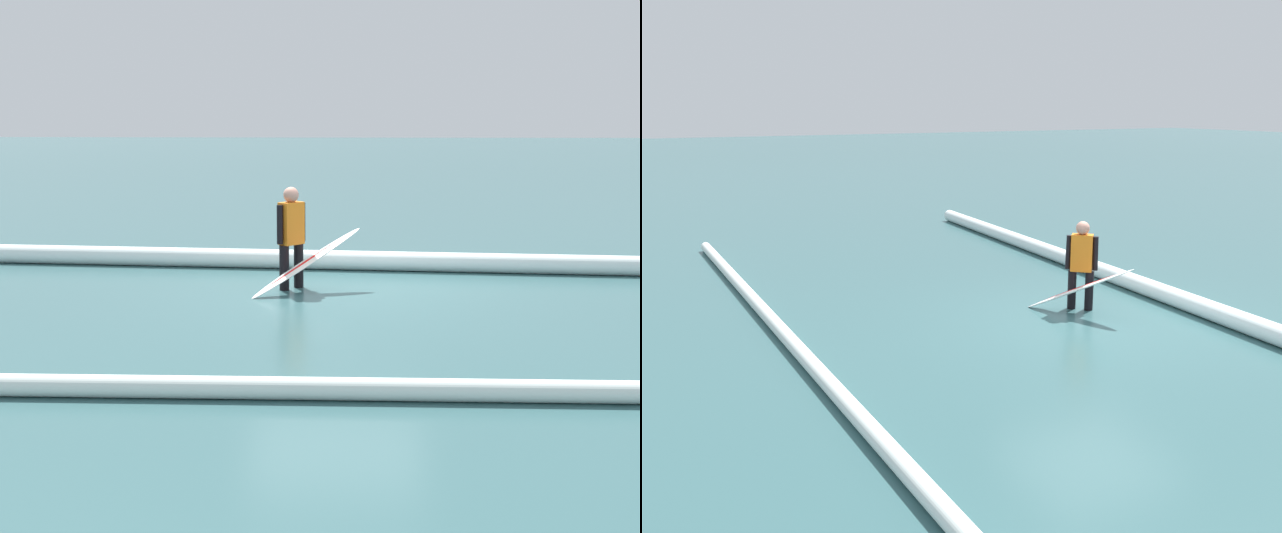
{
  "view_description": "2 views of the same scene",
  "coord_description": "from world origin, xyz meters",
  "views": [
    {
      "loc": [
        -0.29,
        11.56,
        2.53
      ],
      "look_at": [
        0.13,
        2.33,
        0.81
      ],
      "focal_mm": 47.09,
      "sensor_mm": 36.0,
      "label": 1
    },
    {
      "loc": [
        -8.2,
        6.64,
        3.29
      ],
      "look_at": [
        1.22,
        1.68,
        0.81
      ],
      "focal_mm": 39.16,
      "sensor_mm": 36.0,
      "label": 2
    }
  ],
  "objects": [
    {
      "name": "ground_plane",
      "position": [
        0.0,
        0.0,
        0.0
      ],
      "size": [
        134.9,
        134.9,
        0.0
      ],
      "primitive_type": "plane",
      "color": "#335B5E"
    },
    {
      "name": "surfer",
      "position": [
        0.65,
        -0.22,
        0.81
      ],
      "size": [
        0.38,
        0.42,
        1.47
      ],
      "rotation": [
        0.0,
        0.0,
        0.82
      ],
      "color": "black",
      "rests_on": "ground_plane"
    },
    {
      "name": "wave_crest_foreground",
      "position": [
        -1.43,
        -1.62,
        0.15
      ],
      "size": [
        22.21,
        1.76,
        0.31
      ],
      "primitive_type": "cylinder",
      "rotation": [
        0.0,
        1.57,
        -0.07
      ],
      "color": "white",
      "rests_on": "ground_plane"
    },
    {
      "name": "surfboard",
      "position": [
        0.41,
        0.0,
        0.43
      ],
      "size": [
        1.61,
        1.17,
        0.89
      ],
      "color": "white",
      "rests_on": "ground_plane"
    }
  ]
}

